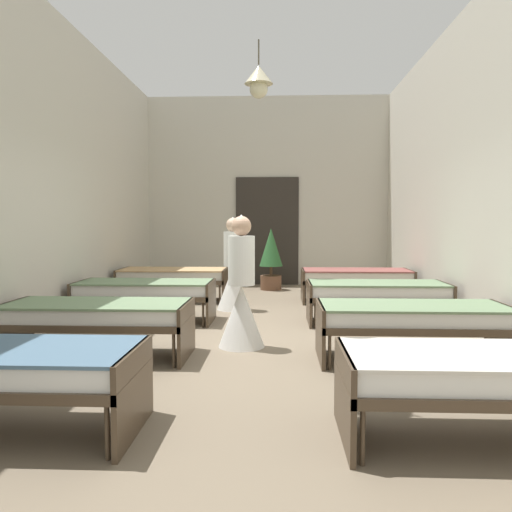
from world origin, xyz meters
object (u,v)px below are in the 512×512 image
bed_right_row_1 (413,318)px  bed_left_row_2 (146,291)px  bed_left_row_3 (173,276)px  bed_right_row_3 (356,277)px  bed_right_row_2 (377,292)px  nurse_mid_aisle (241,300)px  bed_left_row_1 (98,315)px  potted_plant (271,256)px  nurse_near_aisle (233,277)px  bed_right_row_0 (492,374)px

bed_right_row_1 → bed_left_row_2: 3.75m
bed_left_row_3 → bed_right_row_3: (3.23, 0.00, 0.00)m
bed_right_row_2 → nurse_mid_aisle: nurse_mid_aisle is taller
bed_left_row_1 → bed_left_row_3: bearing=90.0°
nurse_mid_aisle → bed_left_row_3: bearing=-77.7°
nurse_mid_aisle → potted_plant: size_ratio=1.17×
bed_left_row_1 → bed_right_row_2: size_ratio=1.00×
bed_left_row_2 → nurse_near_aisle: 1.55m
bed_left_row_1 → nurse_mid_aisle: size_ratio=1.28×
bed_right_row_1 → bed_right_row_2: bearing=90.0°
bed_left_row_3 → bed_left_row_1: bearing=-90.0°
bed_left_row_3 → nurse_near_aisle: bearing=-36.8°
bed_left_row_1 → bed_right_row_3: 4.99m
bed_left_row_3 → nurse_mid_aisle: bearing=-66.1°
bed_left_row_2 → nurse_near_aisle: bearing=42.3°
bed_right_row_0 → nurse_mid_aisle: size_ratio=1.28×
potted_plant → nurse_mid_aisle: bearing=-93.0°
bed_right_row_3 → nurse_mid_aisle: nurse_mid_aisle is taller
bed_right_row_0 → nurse_near_aisle: nurse_near_aisle is taller
bed_left_row_1 → nurse_mid_aisle: bearing=19.2°
bed_left_row_1 → nurse_mid_aisle: 1.55m
bed_left_row_1 → bed_right_row_1: size_ratio=1.00×
bed_right_row_2 → bed_right_row_1: bearing=-90.0°
bed_right_row_0 → nurse_near_aisle: 5.27m
bed_right_row_1 → bed_right_row_2: same height
nurse_near_aisle → potted_plant: size_ratio=1.17×
bed_right_row_1 → bed_left_row_3: bearing=130.4°
bed_right_row_2 → bed_right_row_3: 1.90m
bed_right_row_0 → bed_right_row_1: bearing=90.0°
bed_left_row_3 → nurse_mid_aisle: (1.46, -3.29, 0.09)m
bed_right_row_1 → nurse_near_aisle: 3.61m
bed_left_row_1 → potted_plant: potted_plant is taller
bed_right_row_0 → potted_plant: potted_plant is taller
potted_plant → nurse_near_aisle: bearing=-103.3°
bed_right_row_2 → nurse_near_aisle: nurse_near_aisle is taller
bed_right_row_0 → bed_right_row_1: same height
bed_right_row_1 → bed_left_row_3: same height
bed_left_row_3 → bed_left_row_2: bearing=-90.0°
bed_left_row_1 → bed_right_row_0: bearing=-30.5°
bed_left_row_2 → bed_left_row_3: 1.90m
bed_left_row_1 → bed_left_row_2: size_ratio=1.00×
bed_right_row_3 → bed_left_row_2: bearing=-149.5°
bed_left_row_1 → bed_right_row_1: (3.23, 0.00, 0.00)m
nurse_near_aisle → nurse_mid_aisle: size_ratio=1.00×
bed_left_row_3 → nurse_mid_aisle: size_ratio=1.28×
bed_right_row_1 → potted_plant: (-1.52, 5.36, 0.27)m
bed_right_row_3 → bed_left_row_3: bearing=180.0°
bed_right_row_2 → bed_left_row_3: bearing=149.5°
bed_right_row_1 → bed_right_row_2: size_ratio=1.00×
bed_right_row_3 → nurse_near_aisle: size_ratio=1.28×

